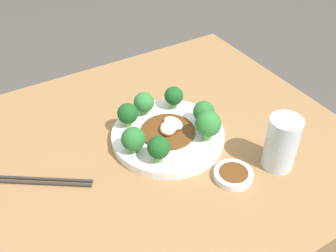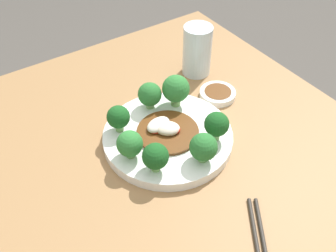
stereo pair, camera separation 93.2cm
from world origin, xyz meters
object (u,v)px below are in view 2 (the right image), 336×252
(broccoli_southeast, at_px, (176,89))
(stirfry_center, at_px, (166,129))
(broccoli_southwest, at_px, (217,125))
(drinking_glass, at_px, (197,50))
(broccoli_northeast, at_px, (118,117))
(sauce_dish, at_px, (218,94))
(broccoli_west, at_px, (203,147))
(broccoli_northwest, at_px, (155,157))
(broccoli_north, at_px, (129,143))
(plate, at_px, (168,137))
(broccoli_east, at_px, (150,95))

(broccoli_southeast, distance_m, stirfry_center, 0.10)
(broccoli_southwest, distance_m, drinking_glass, 0.26)
(broccoli_northeast, distance_m, sauce_dish, 0.26)
(broccoli_west, xyz_separation_m, broccoli_southeast, (0.16, -0.05, 0.01))
(broccoli_northwest, distance_m, sauce_dish, 0.28)
(broccoli_northeast, distance_m, broccoli_northwest, 0.13)
(broccoli_north, height_order, broccoli_southwest, broccoli_southwest)
(plate, relative_size, sauce_dish, 3.18)
(broccoli_west, relative_size, sauce_dish, 0.73)
(plate, xyz_separation_m, broccoli_northeast, (0.06, 0.08, 0.05))
(drinking_glass, xyz_separation_m, sauce_dish, (-0.11, 0.02, -0.05))
(drinking_glass, bearing_deg, stirfry_center, 128.86)
(broccoli_east, relative_size, broccoli_northwest, 1.01)
(broccoli_west, relative_size, broccoli_east, 1.01)
(broccoli_southeast, distance_m, broccoli_southwest, 0.13)
(stirfry_center, xyz_separation_m, drinking_glass, (0.16, -0.20, 0.03))
(plate, xyz_separation_m, broccoli_southwest, (-0.07, -0.07, 0.05))
(broccoli_north, bearing_deg, plate, -83.90)
(plate, height_order, drinking_glass, drinking_glass)
(broccoli_northwest, relative_size, drinking_glass, 0.48)
(plate, relative_size, drinking_glass, 2.13)
(stirfry_center, distance_m, sauce_dish, 0.19)
(sauce_dish, bearing_deg, broccoli_southwest, 138.67)
(broccoli_northeast, height_order, sauce_dish, broccoli_northeast)
(plate, bearing_deg, broccoli_northeast, 50.74)
(broccoli_northwest, xyz_separation_m, drinking_glass, (0.23, -0.27, 0.01))
(stirfry_center, relative_size, drinking_glass, 1.02)
(broccoli_west, height_order, broccoli_northwest, broccoli_west)
(stirfry_center, bearing_deg, broccoli_southeast, -47.59)
(broccoli_northeast, relative_size, sauce_dish, 0.71)
(broccoli_southwest, xyz_separation_m, drinking_glass, (0.23, -0.12, 0.00))
(broccoli_southwest, bearing_deg, broccoli_northeast, 49.04)
(broccoli_southwest, relative_size, sauce_dish, 0.76)
(broccoli_west, xyz_separation_m, broccoli_north, (0.09, 0.11, -0.00))
(broccoli_east, bearing_deg, broccoli_southwest, -159.88)
(broccoli_west, bearing_deg, broccoli_southwest, -60.78)
(broccoli_west, height_order, drinking_glass, drinking_glass)
(plate, xyz_separation_m, broccoli_southeast, (0.07, -0.06, 0.05))
(broccoli_north, distance_m, broccoli_east, 0.15)
(broccoli_northwest, bearing_deg, broccoli_east, -28.57)
(broccoli_southwest, xyz_separation_m, stirfry_center, (0.07, 0.07, -0.03))
(broccoli_southwest, bearing_deg, sauce_dish, -41.33)
(broccoli_northeast, xyz_separation_m, drinking_glass, (0.10, -0.27, 0.01))
(broccoli_north, height_order, sauce_dish, broccoli_north)
(broccoli_northeast, distance_m, stirfry_center, 0.10)
(broccoli_north, xyz_separation_m, drinking_glass, (0.17, -0.29, 0.01))
(plate, distance_m, drinking_glass, 0.26)
(plate, bearing_deg, broccoli_north, 96.10)
(broccoli_southeast, height_order, broccoli_northeast, broccoli_southeast)
(drinking_glass, bearing_deg, broccoli_west, 145.28)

